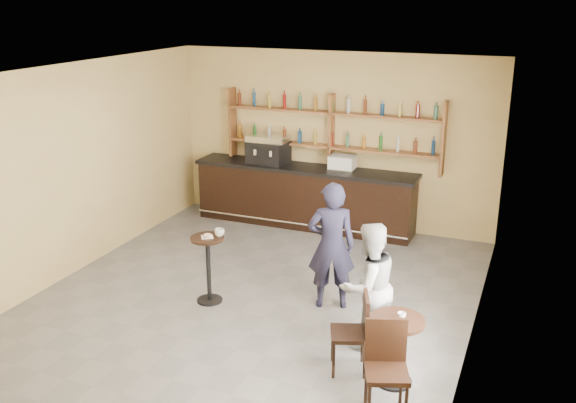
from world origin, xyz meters
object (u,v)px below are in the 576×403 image
at_px(man_main, 331,246).
at_px(chair_west, 349,333).
at_px(bar_counter, 305,196).
at_px(pedestal_table, 209,270).
at_px(chair_south, 387,372).
at_px(pastry_case, 342,163).
at_px(cafe_table, 395,351).
at_px(patron_second, 368,286).
at_px(espresso_machine, 268,149).

xyz_separation_m(man_main, chair_west, (0.71, -1.45, -0.42)).
height_order(bar_counter, pedestal_table, bar_counter).
height_order(chair_west, chair_south, chair_south).
bearing_deg(man_main, chair_south, 102.62).
bearing_deg(pedestal_table, chair_south, -28.28).
relative_size(pastry_case, chair_south, 0.46).
distance_m(pedestal_table, chair_west, 2.51).
height_order(man_main, chair_south, man_main).
height_order(bar_counter, chair_west, bar_counter).
xyz_separation_m(cafe_table, patron_second, (-0.50, 0.66, 0.41)).
bearing_deg(cafe_table, bar_counter, 121.89).
height_order(cafe_table, chair_south, chair_south).
relative_size(bar_counter, man_main, 2.33).
bearing_deg(patron_second, espresso_machine, -103.42).
relative_size(man_main, cafe_table, 2.28).
bearing_deg(man_main, espresso_machine, -71.91).
distance_m(pastry_case, chair_south, 5.49).
bearing_deg(chair_south, pedestal_table, 131.58).
height_order(pedestal_table, chair_west, pedestal_table).
relative_size(espresso_machine, cafe_table, 0.93).
distance_m(pedestal_table, patron_second, 2.42).
height_order(pastry_case, pedestal_table, pastry_case).
xyz_separation_m(bar_counter, espresso_machine, (-0.73, 0.00, 0.83)).
distance_m(man_main, chair_west, 1.67).
bearing_deg(bar_counter, man_main, -62.87).
distance_m(espresso_machine, pastry_case, 1.45).
height_order(pastry_case, cafe_table, pastry_case).
xyz_separation_m(chair_west, chair_south, (0.60, -0.65, 0.02)).
xyz_separation_m(man_main, chair_south, (1.31, -2.10, -0.40)).
bearing_deg(espresso_machine, cafe_table, -43.33).
bearing_deg(man_main, chair_west, 96.69).
height_order(pedestal_table, patron_second, patron_second).
height_order(pastry_case, man_main, man_main).
height_order(bar_counter, man_main, man_main).
xyz_separation_m(bar_counter, cafe_table, (2.75, -4.42, -0.17)).
height_order(pastry_case, chair_south, pastry_case).
distance_m(pedestal_table, chair_south, 3.33).
relative_size(bar_counter, chair_south, 4.17).
distance_m(bar_counter, pastry_case, 1.01).
distance_m(cafe_table, chair_south, 0.61).
bearing_deg(pastry_case, espresso_machine, 176.91).
distance_m(espresso_machine, cafe_table, 5.72).
relative_size(bar_counter, cafe_table, 5.30).
distance_m(cafe_table, chair_west, 0.56).
bearing_deg(espresso_machine, bar_counter, 8.45).
xyz_separation_m(man_main, patron_second, (0.75, -0.84, -0.09)).
height_order(espresso_machine, man_main, man_main).
height_order(espresso_machine, pedestal_table, espresso_machine).
bearing_deg(pedestal_table, patron_second, -7.68).
height_order(espresso_machine, chair_south, espresso_machine).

